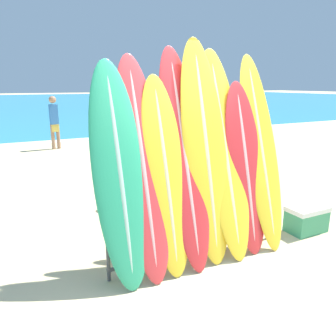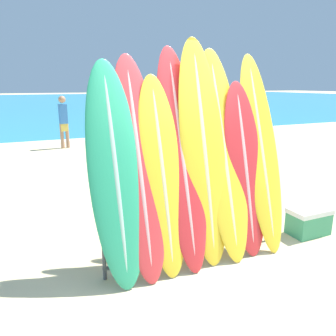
{
  "view_description": "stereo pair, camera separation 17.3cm",
  "coord_description": "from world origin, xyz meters",
  "px_view_note": "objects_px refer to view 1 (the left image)",
  "views": [
    {
      "loc": [
        -2.08,
        -2.62,
        2.02
      ],
      "look_at": [
        -0.2,
        1.2,
        0.92
      ],
      "focal_mm": 35.0,
      "sensor_mm": 36.0,
      "label": 1
    },
    {
      "loc": [
        -1.93,
        -2.7,
        2.02
      ],
      "look_at": [
        -0.2,
        1.2,
        0.92
      ],
      "focal_mm": 35.0,
      "sensor_mm": 36.0,
      "label": 2
    }
  ],
  "objects_px": {
    "surfboard_slot_3": "(184,158)",
    "person_near_water": "(157,150)",
    "surfboard_rack": "(198,219)",
    "cooler_box": "(306,219)",
    "person_mid_beach": "(137,126)",
    "surfboard_slot_1": "(143,168)",
    "person_far_left": "(54,120)",
    "surfboard_slot_2": "(165,175)",
    "surfboard_slot_7": "(261,151)",
    "surfboard_slot_4": "(206,151)",
    "surfboard_slot_6": "(246,168)",
    "surfboard_slot_0": "(119,174)",
    "surfboard_slot_5": "(225,153)"
  },
  "relations": [
    {
      "from": "surfboard_slot_3",
      "to": "person_near_water",
      "type": "distance_m",
      "value": 2.01
    },
    {
      "from": "surfboard_rack",
      "to": "cooler_box",
      "type": "xyz_separation_m",
      "value": [
        1.74,
        -0.06,
        -0.3
      ]
    },
    {
      "from": "person_mid_beach",
      "to": "cooler_box",
      "type": "relative_size",
      "value": 2.92
    },
    {
      "from": "surfboard_slot_3",
      "to": "cooler_box",
      "type": "distance_m",
      "value": 2.16
    },
    {
      "from": "surfboard_slot_1",
      "to": "person_far_left",
      "type": "relative_size",
      "value": 1.41
    },
    {
      "from": "surfboard_slot_2",
      "to": "surfboard_slot_7",
      "type": "bearing_deg",
      "value": 2.28
    },
    {
      "from": "surfboard_slot_2",
      "to": "person_far_left",
      "type": "xyz_separation_m",
      "value": [
        -0.12,
        7.83,
        -0.16
      ]
    },
    {
      "from": "surfboard_slot_4",
      "to": "cooler_box",
      "type": "height_order",
      "value": "surfboard_slot_4"
    },
    {
      "from": "surfboard_slot_1",
      "to": "surfboard_slot_3",
      "type": "relative_size",
      "value": 0.96
    },
    {
      "from": "surfboard_slot_1",
      "to": "surfboard_slot_6",
      "type": "height_order",
      "value": "surfboard_slot_1"
    },
    {
      "from": "surfboard_slot_0",
      "to": "surfboard_slot_5",
      "type": "relative_size",
      "value": 0.93
    },
    {
      "from": "surfboard_rack",
      "to": "surfboard_slot_1",
      "type": "distance_m",
      "value": 0.95
    },
    {
      "from": "surfboard_slot_2",
      "to": "surfboard_slot_6",
      "type": "xyz_separation_m",
      "value": [
        1.08,
        -0.0,
        -0.04
      ]
    },
    {
      "from": "surfboard_slot_5",
      "to": "person_mid_beach",
      "type": "height_order",
      "value": "surfboard_slot_5"
    },
    {
      "from": "cooler_box",
      "to": "surfboard_slot_2",
      "type": "bearing_deg",
      "value": 177.95
    },
    {
      "from": "person_near_water",
      "to": "surfboard_slot_3",
      "type": "bearing_deg",
      "value": 179.4
    },
    {
      "from": "surfboard_slot_7",
      "to": "person_mid_beach",
      "type": "bearing_deg",
      "value": 85.94
    },
    {
      "from": "surfboard_slot_2",
      "to": "surfboard_slot_3",
      "type": "xyz_separation_m",
      "value": [
        0.26,
        0.06,
        0.16
      ]
    },
    {
      "from": "person_far_left",
      "to": "surfboard_slot_7",
      "type": "bearing_deg",
      "value": 91.19
    },
    {
      "from": "surfboard_slot_0",
      "to": "person_near_water",
      "type": "bearing_deg",
      "value": 56.42
    },
    {
      "from": "surfboard_slot_4",
      "to": "surfboard_slot_1",
      "type": "bearing_deg",
      "value": -179.45
    },
    {
      "from": "surfboard_slot_0",
      "to": "cooler_box",
      "type": "relative_size",
      "value": 4.07
    },
    {
      "from": "surfboard_slot_6",
      "to": "surfboard_rack",
      "type": "bearing_deg",
      "value": -178.8
    },
    {
      "from": "surfboard_slot_0",
      "to": "surfboard_slot_1",
      "type": "relative_size",
      "value": 0.97
    },
    {
      "from": "surfboard_slot_2",
      "to": "person_mid_beach",
      "type": "height_order",
      "value": "surfboard_slot_2"
    },
    {
      "from": "surfboard_slot_7",
      "to": "person_near_water",
      "type": "bearing_deg",
      "value": 106.46
    },
    {
      "from": "surfboard_rack",
      "to": "surfboard_slot_7",
      "type": "distance_m",
      "value": 1.18
    },
    {
      "from": "surfboard_slot_3",
      "to": "surfboard_slot_4",
      "type": "height_order",
      "value": "surfboard_slot_4"
    },
    {
      "from": "surfboard_slot_2",
      "to": "surfboard_slot_6",
      "type": "relative_size",
      "value": 1.03
    },
    {
      "from": "surfboard_slot_4",
      "to": "person_mid_beach",
      "type": "bearing_deg",
      "value": 77.36
    },
    {
      "from": "surfboard_slot_4",
      "to": "person_near_water",
      "type": "xyz_separation_m",
      "value": [
        0.26,
        1.92,
        -0.35
      ]
    },
    {
      "from": "surfboard_slot_7",
      "to": "person_near_water",
      "type": "height_order",
      "value": "surfboard_slot_7"
    },
    {
      "from": "person_near_water",
      "to": "surfboard_slot_4",
      "type": "bearing_deg",
      "value": -172.82
    },
    {
      "from": "surfboard_rack",
      "to": "surfboard_slot_3",
      "type": "height_order",
      "value": "surfboard_slot_3"
    },
    {
      "from": "surfboard_slot_4",
      "to": "surfboard_slot_0",
      "type": "bearing_deg",
      "value": -178.34
    },
    {
      "from": "surfboard_slot_2",
      "to": "surfboard_slot_0",
      "type": "bearing_deg",
      "value": 177.95
    },
    {
      "from": "surfboard_slot_0",
      "to": "person_mid_beach",
      "type": "bearing_deg",
      "value": 67.47
    },
    {
      "from": "surfboard_slot_5",
      "to": "person_mid_beach",
      "type": "distance_m",
      "value": 5.46
    },
    {
      "from": "surfboard_slot_7",
      "to": "person_far_left",
      "type": "height_order",
      "value": "surfboard_slot_7"
    },
    {
      "from": "surfboard_slot_4",
      "to": "person_near_water",
      "type": "distance_m",
      "value": 1.97
    },
    {
      "from": "surfboard_slot_1",
      "to": "cooler_box",
      "type": "xyz_separation_m",
      "value": [
        2.4,
        -0.12,
        -0.99
      ]
    },
    {
      "from": "surfboard_rack",
      "to": "surfboard_slot_2",
      "type": "bearing_deg",
      "value": 177.39
    },
    {
      "from": "surfboard_slot_2",
      "to": "surfboard_slot_7",
      "type": "xyz_separation_m",
      "value": [
        1.36,
        0.05,
        0.13
      ]
    },
    {
      "from": "surfboard_slot_1",
      "to": "surfboard_slot_2",
      "type": "distance_m",
      "value": 0.27
    },
    {
      "from": "surfboard_slot_7",
      "to": "cooler_box",
      "type": "distance_m",
      "value": 1.3
    },
    {
      "from": "surfboard_slot_5",
      "to": "surfboard_slot_7",
      "type": "distance_m",
      "value": 0.55
    },
    {
      "from": "surfboard_slot_1",
      "to": "surfboard_slot_3",
      "type": "bearing_deg",
      "value": 2.19
    },
    {
      "from": "person_mid_beach",
      "to": "person_far_left",
      "type": "height_order",
      "value": "person_far_left"
    },
    {
      "from": "surfboard_slot_7",
      "to": "surfboard_slot_6",
      "type": "bearing_deg",
      "value": -167.95
    },
    {
      "from": "surfboard_slot_1",
      "to": "surfboard_slot_7",
      "type": "xyz_separation_m",
      "value": [
        1.6,
        0.01,
        0.03
      ]
    }
  ]
}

